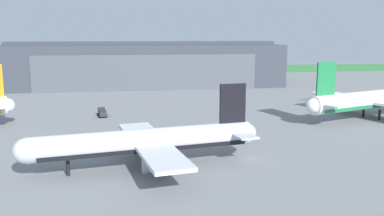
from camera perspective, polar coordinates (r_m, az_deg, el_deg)
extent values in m
plane|color=slate|center=(67.67, 7.64, -7.01)|extent=(440.00, 440.00, 0.00)
cube|color=#3A7F42|center=(238.53, -4.63, 5.34)|extent=(440.00, 56.00, 0.08)
cube|color=#383D47|center=(167.54, -6.63, 6.05)|extent=(106.04, 38.52, 16.23)
cube|color=#4C515B|center=(148.35, -6.27, 4.91)|extent=(80.59, 0.30, 12.98)
cube|color=#383D47|center=(167.16, -6.69, 9.03)|extent=(106.04, 9.24, 1.20)
sphere|color=silver|center=(98.91, -24.42, 0.33)|extent=(3.23, 3.23, 3.23)
cylinder|color=silver|center=(61.92, -6.44, -4.60)|extent=(33.88, 9.18, 3.70)
sphere|color=silver|center=(60.81, -22.23, -5.58)|extent=(3.55, 3.55, 3.55)
sphere|color=silver|center=(67.38, 7.74, -3.42)|extent=(2.89, 2.89, 2.89)
cube|color=black|center=(62.19, -6.42, -5.51)|extent=(31.22, 8.77, 0.65)
cube|color=black|center=(65.25, 5.72, 0.66)|extent=(4.39, 1.11, 6.29)
cube|color=silver|center=(68.91, 5.21, -2.75)|extent=(3.84, 5.61, 0.28)
cube|color=silver|center=(63.99, 7.23, -3.79)|extent=(3.84, 5.61, 0.28)
cube|color=silver|center=(69.26, -7.21, -3.43)|extent=(7.44, 13.60, 0.56)
cube|color=silver|center=(55.21, -4.07, -6.90)|extent=(7.44, 13.60, 0.56)
cylinder|color=gray|center=(68.45, -7.67, -4.74)|extent=(3.80, 2.58, 2.04)
cylinder|color=gray|center=(56.37, -5.12, -7.95)|extent=(3.80, 2.58, 2.04)
cylinder|color=black|center=(61.51, -16.98, -8.01)|extent=(0.56, 0.56, 2.31)
cylinder|color=black|center=(64.84, -5.58, -6.66)|extent=(0.56, 0.56, 2.31)
cylinder|color=black|center=(61.23, -4.75, -7.67)|extent=(0.56, 0.56, 2.31)
cylinder|color=white|center=(108.24, 24.47, 1.17)|extent=(40.49, 17.41, 4.29)
sphere|color=white|center=(92.81, 16.66, 0.30)|extent=(3.34, 3.34, 3.34)
cube|color=#1E7A42|center=(108.41, 24.43, 0.55)|extent=(37.38, 16.38, 0.75)
cube|color=#1E7A42|center=(94.40, 18.27, 3.92)|extent=(5.21, 2.11, 7.29)
cube|color=white|center=(92.33, 19.16, 0.38)|extent=(5.46, 6.88, 0.28)
cube|color=white|center=(96.71, 16.39, 0.96)|extent=(5.46, 6.88, 0.28)
cube|color=white|center=(113.69, 20.39, 1.56)|extent=(11.69, 18.05, 0.56)
cylinder|color=gray|center=(113.63, 21.11, 0.75)|extent=(4.62, 3.55, 2.36)
cylinder|color=black|center=(106.14, 24.75, -0.89)|extent=(0.56, 0.56, 2.53)
cylinder|color=black|center=(108.85, 22.88, -0.50)|extent=(0.56, 0.56, 2.53)
cube|color=#28282D|center=(104.53, -12.57, -0.39)|extent=(1.91, 1.83, 1.67)
cube|color=#28282D|center=(102.33, -12.40, -0.73)|extent=(2.17, 3.27, 1.25)
cylinder|color=black|center=(104.65, -12.04, -0.83)|extent=(0.38, 0.73, 0.70)
cylinder|color=black|center=(104.44, -13.04, -0.89)|extent=(0.38, 0.73, 0.70)
cylinder|color=black|center=(101.98, -11.83, -1.10)|extent=(0.38, 0.73, 0.70)
cylinder|color=black|center=(101.76, -12.86, -1.17)|extent=(0.38, 0.73, 0.70)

